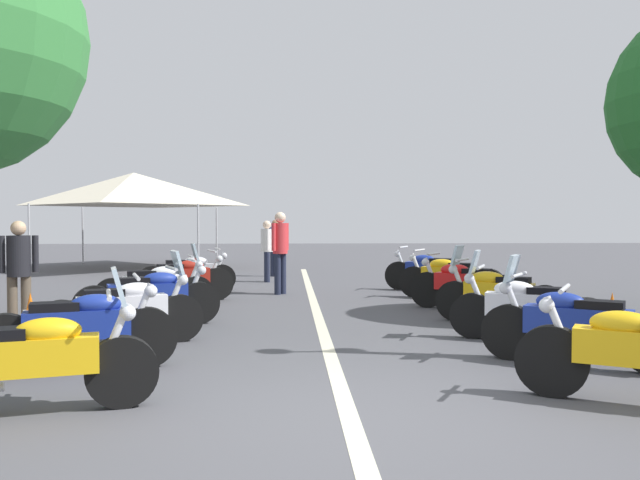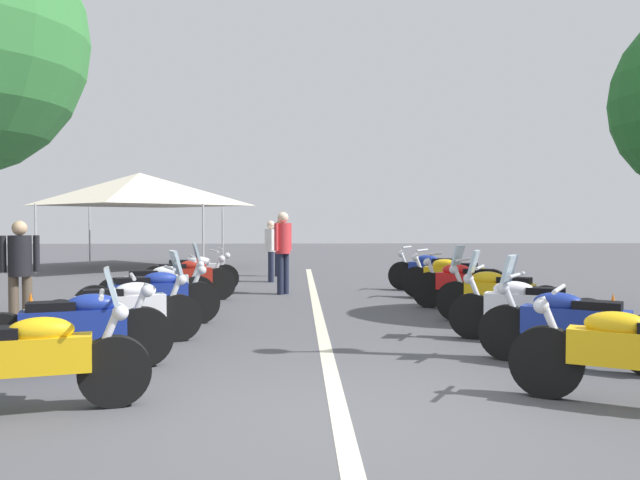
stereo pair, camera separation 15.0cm
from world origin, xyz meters
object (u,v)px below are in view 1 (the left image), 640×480
object	(u,v)px
motorcycle_left_row_3	(149,296)
bystander_3	(19,267)
motorcycle_right_row_1	(574,324)
traffic_cone_1	(612,316)
bystander_2	(267,246)
motorcycle_left_row_4	(157,286)
motorcycle_right_row_5	(450,277)
bystander_0	(280,246)
motorcycle_left_row_5	(183,278)
motorcycle_right_row_2	(526,307)
bystander_1	(276,243)
motorcycle_left_row_1	(80,329)
motorcycle_right_row_6	(430,271)
motorcycle_right_row_3	(497,294)
motorcycle_right_row_4	(463,284)
traffic_cone_0	(30,316)
event_tent	(134,189)
motorcycle_left_row_0	(29,360)
motorcycle_left_row_2	(125,310)
motorcycle_left_row_6	(188,272)

from	to	relation	value
motorcycle_left_row_3	bystander_3	distance (m)	1.87
motorcycle_right_row_1	traffic_cone_1	world-z (taller)	motorcycle_right_row_1
motorcycle_right_row_1	bystander_2	distance (m)	10.58
motorcycle_left_row_4	motorcycle_right_row_5	xyz separation A→B (m)	(1.59, -5.55, -0.00)
traffic_cone_1	bystander_0	bearing A→B (deg)	40.48
motorcycle_left_row_4	motorcycle_left_row_5	bearing A→B (deg)	67.32
motorcycle_right_row_2	bystander_1	bearing A→B (deg)	-46.99
motorcycle_left_row_1	bystander_0	size ratio (longest dim) A/B	1.12
motorcycle_left_row_3	bystander_3	size ratio (longest dim) A/B	1.32
motorcycle_right_row_1	motorcycle_right_row_6	world-z (taller)	motorcycle_right_row_1
motorcycle_right_row_3	bystander_2	world-z (taller)	bystander_2
motorcycle_left_row_1	motorcycle_right_row_4	xyz separation A→B (m)	(4.47, -5.29, -0.00)
bystander_2	bystander_3	distance (m)	8.02
traffic_cone_0	event_tent	bearing A→B (deg)	7.29
motorcycle_right_row_3	bystander_2	size ratio (longest dim) A/B	1.10
bystander_2	motorcycle_right_row_5	bearing A→B (deg)	-51.43
motorcycle_left_row_3	motorcycle_left_row_5	xyz separation A→B (m)	(2.99, -0.01, -0.00)
motorcycle_right_row_5	motorcycle_left_row_0	bearing A→B (deg)	85.05
motorcycle_right_row_6	traffic_cone_0	world-z (taller)	motorcycle_right_row_6
motorcycle_left_row_1	motorcycle_left_row_5	distance (m)	5.91
motorcycle_left_row_2	bystander_1	distance (m)	10.31
motorcycle_right_row_4	bystander_2	bearing A→B (deg)	-23.71
motorcycle_left_row_0	motorcycle_right_row_6	world-z (taller)	motorcycle_left_row_0
motorcycle_right_row_1	motorcycle_right_row_3	size ratio (longest dim) A/B	1.04
motorcycle_left_row_2	motorcycle_right_row_6	distance (m)	8.08
motorcycle_right_row_6	bystander_1	size ratio (longest dim) A/B	1.23
motorcycle_right_row_4	event_tent	bearing A→B (deg)	-19.51
traffic_cone_1	motorcycle_right_row_6	bearing A→B (deg)	11.71
motorcycle_right_row_1	motorcycle_right_row_3	xyz separation A→B (m)	(2.87, -0.08, 0.00)
motorcycle_left_row_2	motorcycle_right_row_3	xyz separation A→B (m)	(1.46, -5.27, 0.00)
motorcycle_left_row_6	bystander_2	bearing A→B (deg)	40.49
motorcycle_left_row_0	bystander_0	xyz separation A→B (m)	(8.60, -1.93, 0.59)
motorcycle_right_row_4	motorcycle_right_row_6	size ratio (longest dim) A/B	0.90
motorcycle_right_row_2	motorcycle_right_row_5	distance (m)	4.58
motorcycle_left_row_3	traffic_cone_1	distance (m)	6.61
traffic_cone_1	bystander_3	world-z (taller)	bystander_3
bystander_1	bystander_3	world-z (taller)	bystander_1
motorcycle_left_row_5	bystander_0	xyz separation A→B (m)	(1.19, -1.90, 0.59)
motorcycle_left_row_5	motorcycle_right_row_5	bearing A→B (deg)	-19.26
motorcycle_left_row_6	motorcycle_right_row_3	bearing A→B (deg)	-55.92
motorcycle_left_row_0	bystander_1	size ratio (longest dim) A/B	1.28
motorcycle_left_row_4	event_tent	size ratio (longest dim) A/B	0.36
motorcycle_left_row_2	motorcycle_right_row_2	xyz separation A→B (m)	(0.03, -5.18, -0.00)
motorcycle_left_row_6	motorcycle_right_row_4	size ratio (longest dim) A/B	1.17
motorcycle_right_row_1	traffic_cone_0	size ratio (longest dim) A/B	2.97
bystander_3	motorcycle_left_row_4	bearing A→B (deg)	-64.42
motorcycle_right_row_1	bystander_3	xyz separation A→B (m)	(2.61, 6.99, 0.46)
motorcycle_left_row_5	traffic_cone_1	bearing A→B (deg)	-53.50
bystander_1	bystander_3	xyz separation A→B (m)	(-8.96, 3.51, -0.02)
traffic_cone_1	bystander_2	distance (m)	9.61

